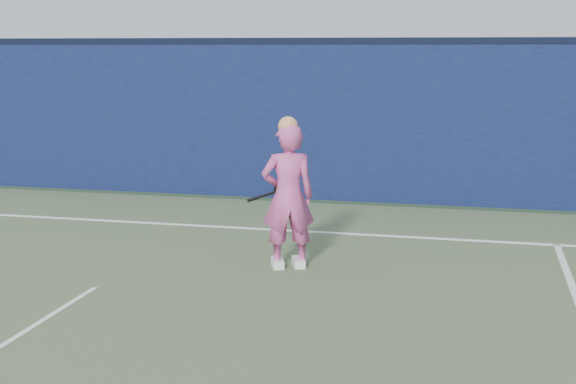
# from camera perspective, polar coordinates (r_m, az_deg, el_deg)

# --- Properties ---
(ground) EXTENTS (80.00, 80.00, 0.00)m
(ground) POSITION_cam_1_polar(r_m,az_deg,el_deg) (7.74, -16.91, -8.73)
(ground) COLOR #294027
(ground) RESTS_ON ground
(backstop_wall) EXTENTS (24.00, 0.40, 2.50)m
(backstop_wall) POSITION_cam_1_polar(r_m,az_deg,el_deg) (13.38, -3.06, 5.10)
(backstop_wall) COLOR #0D123C
(backstop_wall) RESTS_ON ground
(wall_cap) EXTENTS (24.00, 0.42, 0.10)m
(wall_cap) POSITION_cam_1_polar(r_m,az_deg,el_deg) (13.33, -3.12, 10.67)
(wall_cap) COLOR black
(wall_cap) RESTS_ON backstop_wall
(player) EXTENTS (0.70, 0.58, 1.71)m
(player) POSITION_cam_1_polar(r_m,az_deg,el_deg) (8.94, 0.00, -0.27)
(player) COLOR #CB4F91
(player) RESTS_ON ground
(racket) EXTENTS (0.60, 0.30, 0.34)m
(racket) POSITION_cam_1_polar(r_m,az_deg,el_deg) (9.37, -0.28, 0.14)
(racket) COLOR black
(racket) RESTS_ON ground
(court_lines) EXTENTS (11.00, 12.04, 0.01)m
(court_lines) POSITION_cam_1_polar(r_m,az_deg,el_deg) (7.47, -18.20, -9.40)
(court_lines) COLOR white
(court_lines) RESTS_ON court_surface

